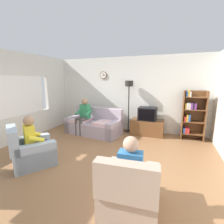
% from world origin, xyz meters
% --- Properties ---
extents(ground_plane, '(12.00, 12.00, 0.00)m').
position_xyz_m(ground_plane, '(0.00, 0.00, 0.00)').
color(ground_plane, '#8C603D').
extents(back_wall_assembly, '(6.20, 0.17, 2.70)m').
position_xyz_m(back_wall_assembly, '(-0.00, 2.66, 1.35)').
color(back_wall_assembly, silver).
rests_on(back_wall_assembly, ground_plane).
extents(left_wall_assembly, '(0.12, 5.80, 2.70)m').
position_xyz_m(left_wall_assembly, '(-2.86, 0.03, 1.34)').
color(left_wall_assembly, silver).
rests_on(left_wall_assembly, ground_plane).
extents(couch, '(2.00, 1.12, 0.90)m').
position_xyz_m(couch, '(-0.97, 1.69, 0.31)').
color(couch, '#A899A8').
rests_on(couch, ground_plane).
extents(tv_stand, '(1.10, 0.56, 0.52)m').
position_xyz_m(tv_stand, '(0.80, 2.25, 0.26)').
color(tv_stand, brown).
rests_on(tv_stand, ground_plane).
extents(tv, '(0.60, 0.49, 0.44)m').
position_xyz_m(tv, '(0.80, 2.23, 0.74)').
color(tv, black).
rests_on(tv, tv_stand).
extents(bookshelf, '(0.68, 0.36, 1.58)m').
position_xyz_m(bookshelf, '(2.17, 2.32, 0.81)').
color(bookshelf, brown).
rests_on(bookshelf, ground_plane).
extents(floor_lamp, '(0.28, 0.28, 1.85)m').
position_xyz_m(floor_lamp, '(0.10, 2.35, 1.45)').
color(floor_lamp, black).
rests_on(floor_lamp, ground_plane).
extents(armchair_near_window, '(1.16, 1.18, 0.90)m').
position_xyz_m(armchair_near_window, '(-1.30, -0.74, 0.29)').
color(armchair_near_window, '#9EADBC').
rests_on(armchair_near_window, ground_plane).
extents(armchair_near_bookshelf, '(0.87, 0.94, 0.90)m').
position_xyz_m(armchair_near_bookshelf, '(1.10, -1.23, 0.29)').
color(armchair_near_bookshelf, tan).
rests_on(armchair_near_bookshelf, ground_plane).
extents(person_on_couch, '(0.55, 0.57, 1.24)m').
position_xyz_m(person_on_couch, '(-1.32, 1.58, 0.70)').
color(person_on_couch, '#338C59').
rests_on(person_on_couch, ground_plane).
extents(person_in_left_armchair, '(0.62, 0.64, 1.12)m').
position_xyz_m(person_in_left_armchair, '(-1.25, -0.66, 0.60)').
color(person_in_left_armchair, yellow).
rests_on(person_in_left_armchair, ground_plane).
extents(person_in_right_armchair, '(0.54, 0.56, 1.12)m').
position_xyz_m(person_in_right_armchair, '(1.09, -1.14, 0.60)').
color(person_in_right_armchair, '#3372B2').
rests_on(person_in_right_armchair, ground_plane).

